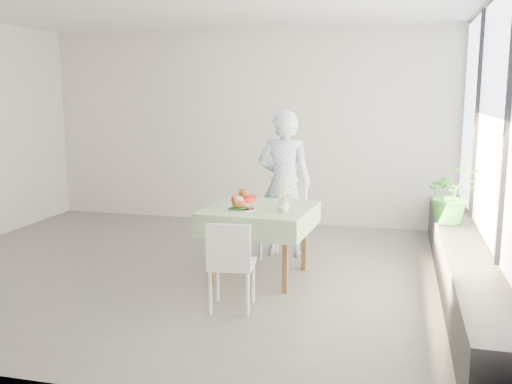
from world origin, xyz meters
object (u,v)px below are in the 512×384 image
(diner, at_px, (284,184))
(juice_cup_orange, at_px, (283,201))
(cafe_table, at_px, (260,234))
(chair_far, at_px, (283,236))
(main_dish, at_px, (240,205))
(chair_near, at_px, (232,282))
(potted_plant, at_px, (451,195))

(diner, height_order, juice_cup_orange, diner)
(diner, bearing_deg, juice_cup_orange, 98.56)
(cafe_table, distance_m, chair_far, 0.74)
(diner, xyz_separation_m, main_dish, (-0.24, -1.05, -0.06))
(juice_cup_orange, bearing_deg, cafe_table, -169.81)
(chair_near, distance_m, potted_plant, 2.67)
(main_dish, xyz_separation_m, juice_cup_orange, (0.39, 0.24, 0.02))
(diner, distance_m, potted_plant, 1.84)
(cafe_table, height_order, chair_far, chair_far)
(cafe_table, distance_m, potted_plant, 2.11)
(potted_plant, bearing_deg, chair_far, -176.87)
(cafe_table, xyz_separation_m, juice_cup_orange, (0.24, 0.04, 0.35))
(juice_cup_orange, distance_m, potted_plant, 1.85)
(chair_far, height_order, main_dish, chair_far)
(chair_near, height_order, diner, diner)
(cafe_table, xyz_separation_m, chair_near, (-0.02, -0.93, -0.21))
(diner, bearing_deg, chair_near, 84.45)
(potted_plant, bearing_deg, juice_cup_orange, -155.59)
(chair_far, xyz_separation_m, potted_plant, (1.82, 0.10, 0.54))
(diner, bearing_deg, chair_far, 93.33)
(diner, bearing_deg, main_dish, 75.16)
(cafe_table, height_order, diner, diner)
(cafe_table, height_order, potted_plant, potted_plant)
(chair_near, xyz_separation_m, juice_cup_orange, (0.26, 0.97, 0.56))
(chair_far, distance_m, diner, 0.60)
(potted_plant, bearing_deg, chair_near, -138.25)
(main_dish, distance_m, juice_cup_orange, 0.46)
(chair_far, distance_m, potted_plant, 1.90)
(chair_far, bearing_deg, main_dish, -105.70)
(main_dish, bearing_deg, chair_far, 74.30)
(diner, xyz_separation_m, potted_plant, (1.83, -0.05, -0.04))
(diner, relative_size, potted_plant, 2.70)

